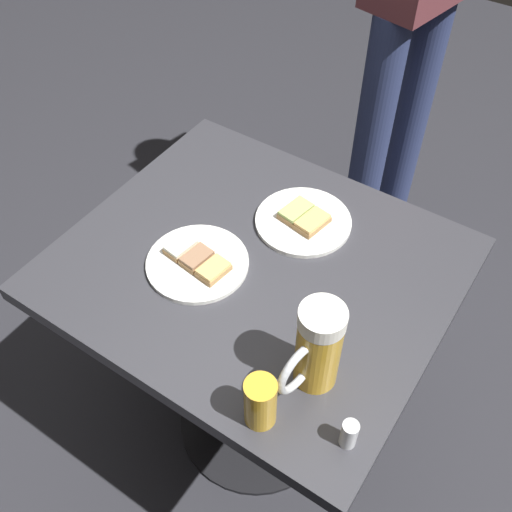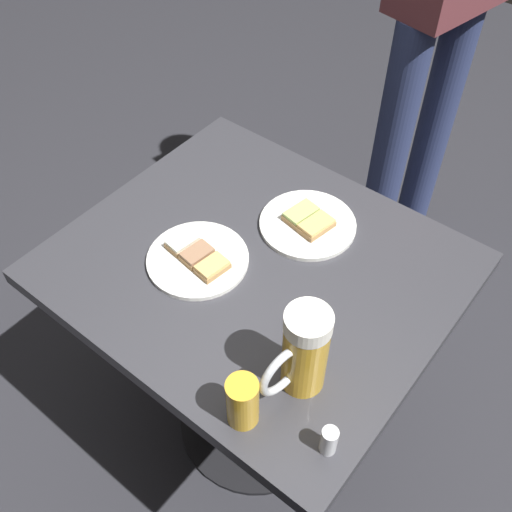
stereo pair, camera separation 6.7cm
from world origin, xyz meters
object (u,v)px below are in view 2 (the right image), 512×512
object	(u,v)px
plate_near	(198,258)
beer_glass_small	(243,402)
salt_shaker	(329,441)
beer_mug	(303,352)
plate_far	(308,223)

from	to	relation	value
plate_near	beer_glass_small	xyz separation A→B (m)	(-0.29, 0.21, 0.04)
salt_shaker	plate_near	bearing A→B (deg)	-21.21
plate_near	beer_glass_small	size ratio (longest dim) A/B	2.03
beer_glass_small	beer_mug	bearing A→B (deg)	-107.25
beer_mug	beer_glass_small	size ratio (longest dim) A/B	1.80
beer_glass_small	plate_near	bearing A→B (deg)	-35.67
plate_far	beer_mug	world-z (taller)	beer_mug
beer_glass_small	plate_far	bearing A→B (deg)	-68.09
beer_mug	salt_shaker	xyz separation A→B (m)	(-0.11, 0.07, -0.06)
plate_near	beer_mug	size ratio (longest dim) A/B	1.13
plate_near	beer_glass_small	distance (m)	0.36
beer_glass_small	salt_shaker	size ratio (longest dim) A/B	1.76
plate_far	beer_glass_small	world-z (taller)	beer_glass_small
plate_near	beer_mug	distance (m)	0.35
plate_far	salt_shaker	bearing A→B (deg)	128.85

